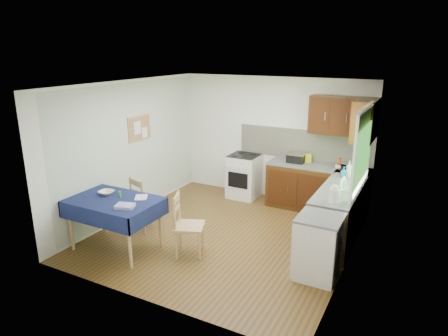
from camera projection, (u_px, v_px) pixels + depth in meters
The scene contains 33 objects.
floor at pixel (226, 235), 6.76m from camera, with size 4.20×4.20×0.00m, color #4D3314.
ceiling at pixel (226, 85), 6.04m from camera, with size 4.00×4.20×0.02m, color silver.
wall_back at pixel (273, 139), 8.18m from camera, with size 4.00×0.02×2.50m, color white.
wall_front at pixel (142, 208), 4.61m from camera, with size 4.00×0.02×2.50m, color white.
wall_left at pixel (129, 150), 7.29m from camera, with size 0.02×4.20×2.50m, color silver.
wall_right at pixel (354, 182), 5.51m from camera, with size 0.02×4.20×2.50m, color white.
base_cabinets at pixel (326, 200), 7.09m from camera, with size 1.90×2.30×0.86m.
worktop_back at pixel (319, 166), 7.56m from camera, with size 1.90×0.60×0.04m, color slate.
worktop_right at pixel (340, 190), 6.30m from camera, with size 0.60×1.70×0.04m, color slate.
worktop_corner at pixel (354, 171), 7.27m from camera, with size 0.60×0.60×0.04m, color slate.
splashback at pixel (303, 145), 7.89m from camera, with size 2.70×0.02×0.60m, color beige.
upper_cabinets at pixel (349, 117), 7.07m from camera, with size 1.20×0.85×0.70m.
stove at pixel (244, 176), 8.37m from camera, with size 0.60×0.61×0.92m.
window at pixel (363, 144), 6.00m from camera, with size 0.04×1.48×1.26m.
fridge at pixel (318, 247), 5.41m from camera, with size 0.58×0.60×0.89m.
corkboard at pixel (139, 128), 7.43m from camera, with size 0.04×0.62×0.47m.
dining_table at pixel (114, 206), 6.09m from camera, with size 1.36×0.92×0.82m.
chair_far at pixel (144, 202), 6.81m from camera, with size 0.54×0.54×0.96m.
chair_near at pixel (186, 223), 5.98m from camera, with size 0.56×0.56×0.97m.
toaster at pixel (296, 158), 7.74m from camera, with size 0.24×0.15×0.19m.
sandwich_press at pixel (296, 158), 7.74m from camera, with size 0.33×0.28×0.19m.
sauce_bottle at pixel (340, 164), 7.26m from camera, with size 0.05×0.05×0.23m, color red.
yellow_packet at pixel (309, 158), 7.73m from camera, with size 0.13×0.08×0.17m, color yellow.
dish_rack at pixel (343, 188), 6.28m from camera, with size 0.38×0.29×0.18m.
kettle at pixel (335, 194), 5.71m from camera, with size 0.16×0.16×0.27m.
cup at pixel (338, 167), 7.30m from camera, with size 0.11×0.11×0.09m, color silver.
soap_bottle_a at pixel (349, 169), 6.81m from camera, with size 0.11×0.11×0.29m, color white.
soap_bottle_b at pixel (344, 172), 6.81m from camera, with size 0.09×0.09×0.20m, color blue.
soap_bottle_c at pixel (336, 189), 6.02m from camera, with size 0.14×0.14×0.18m, color green.
plate_bowl at pixel (106, 193), 6.26m from camera, with size 0.23×0.23×0.06m, color beige.
book at pixel (135, 198), 6.10m from camera, with size 0.18×0.25×0.02m, color white.
spice_jar at pixel (120, 194), 6.13m from camera, with size 0.05×0.05×0.10m, color #258B29.
tea_towel at pixel (125, 206), 5.74m from camera, with size 0.26×0.21×0.05m, color navy.
Camera 1 is at (2.83, -5.46, 3.02)m, focal length 32.00 mm.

